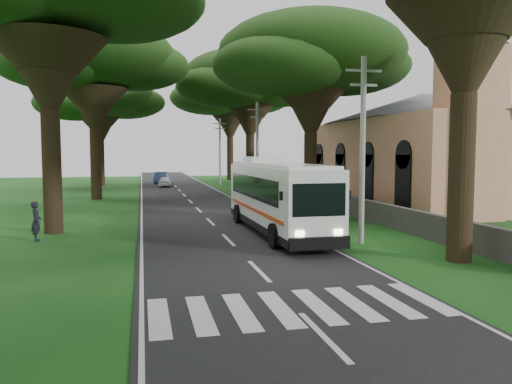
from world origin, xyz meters
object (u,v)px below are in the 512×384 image
distant_car_a (166,181)px  pole_far (220,150)px  pedestrian (36,221)px  church (423,140)px  pole_mid (257,149)px  coach_bus (277,195)px  pole_near (363,147)px  distant_car_b (161,178)px

distant_car_a → pole_far: bearing=-151.6°
pedestrian → church: bearing=-75.7°
pole_mid → coach_bus: size_ratio=0.69×
pole_near → pole_mid: size_ratio=1.00×
church → distant_car_a: church is taller
pole_mid → pole_far: 20.00m
coach_bus → church: bearing=37.5°
pole_mid → pole_far: (0.00, 20.00, 0.00)m
pole_near → pedestrian: bearing=164.6°
pole_near → coach_bus: bearing=127.5°
pole_near → distant_car_a: size_ratio=2.28×
pole_far → coach_bus: 36.54m
pole_near → distant_car_b: 44.86m
coach_bus → distant_car_b: bearing=95.2°
distant_car_b → pole_mid: bearing=-66.6°
church → coach_bus: church is taller
church → pole_mid: church is taller
pole_near → pedestrian: (-13.87, 3.81, -3.29)m
pole_mid → pedestrian: pole_mid is taller
pole_near → coach_bus: pole_near is taller
pole_far → distant_car_b: (-6.87, 4.19, -3.44)m
pole_mid → pole_near: bearing=-90.0°
church → distant_car_a: bearing=130.6°
coach_bus → pole_far: bearing=85.0°
distant_car_a → distant_car_b: distant_car_b is taller
pole_near → pole_far: (0.00, 40.00, 0.00)m
pole_mid → distant_car_b: size_ratio=1.85×
pole_near → church: bearing=51.5°
church → pole_near: 19.88m
church → pedestrian: church is taller
church → distant_car_b: size_ratio=5.56×
church → pole_far: (-12.36, 24.45, -0.73)m
pole_near → pole_mid: bearing=90.0°
distant_car_a → distant_car_b: size_ratio=0.81×
coach_bus → distant_car_b: coach_bus is taller
church → pedestrian: size_ratio=13.48×
church → pole_mid: 13.16m
church → pole_far: 27.41m
coach_bus → pedestrian: size_ratio=6.54×
pole_far → pedestrian: (-13.87, -36.19, -3.29)m
church → pole_near: bearing=-128.5°
pole_far → coach_bus: size_ratio=0.69×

